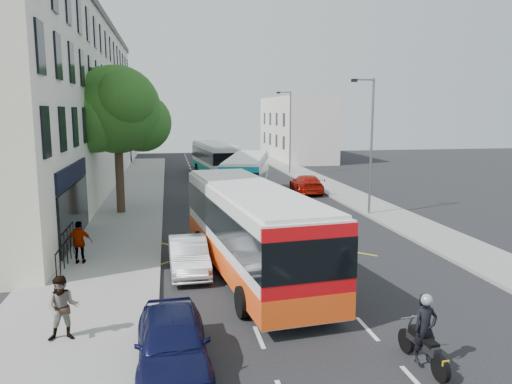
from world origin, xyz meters
name	(u,v)px	position (x,y,z in m)	size (l,w,h in m)	color
ground	(334,292)	(0.00, 0.00, 0.00)	(120.00, 120.00, 0.00)	black
pavement_left	(121,213)	(-8.50, 15.00, 0.07)	(5.00, 70.00, 0.15)	gray
pavement_right	(368,205)	(7.50, 15.00, 0.07)	(3.00, 70.00, 0.15)	gray
terrace_main	(54,104)	(-14.00, 24.49, 6.76)	(8.30, 45.00, 13.50)	beige
terrace_far	(104,120)	(-14.00, 55.00, 5.00)	(8.00, 20.00, 10.00)	silver
building_right	(296,128)	(11.00, 48.00, 4.00)	(6.00, 18.00, 8.00)	silver
street_tree	(117,110)	(-8.51, 14.97, 6.29)	(6.30, 5.70, 8.80)	#382619
lamp_near	(370,139)	(6.20, 12.00, 4.62)	(1.45, 0.15, 8.00)	slate
lamp_far	(289,128)	(6.20, 32.00, 4.62)	(1.45, 0.15, 8.00)	slate
railings	(70,245)	(-9.70, 5.30, 0.72)	(0.08, 5.60, 1.14)	black
bus_near	(250,228)	(-2.54, 2.62, 1.80)	(4.18, 12.37, 3.41)	silver
bus_mid	(247,177)	(-0.07, 19.04, 1.62)	(5.18, 11.24, 3.08)	silver
bus_far	(215,158)	(-1.08, 33.02, 1.64)	(3.83, 11.33, 3.12)	silver
motorbike	(424,333)	(0.51, -5.29, 0.89)	(0.67, 2.13, 1.89)	black
parked_car_blue	(172,342)	(-5.60, -4.39, 0.74)	(1.75, 4.34, 1.48)	#0D1036
parked_car_silver	(188,255)	(-4.90, 3.12, 0.68)	(1.44, 4.12, 1.36)	#A9ACB1
red_hatchback	(306,184)	(4.88, 20.87, 0.70)	(1.96, 4.83, 1.40)	#9F1006
distant_car_grey	(205,162)	(-1.51, 39.69, 0.61)	(2.03, 4.41, 1.22)	#43454B
distant_car_silver	(251,165)	(3.04, 35.73, 0.63)	(1.49, 3.71, 1.27)	#A8AAB0
distant_car_dark	(238,156)	(3.08, 46.31, 0.67)	(1.43, 4.09, 1.35)	black
pedestrian_near	(63,308)	(-8.47, -2.52, 1.05)	(0.87, 0.68, 1.79)	gray
pedestrian_far	(80,242)	(-9.20, 4.59, 1.02)	(1.02, 0.42, 1.74)	gray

